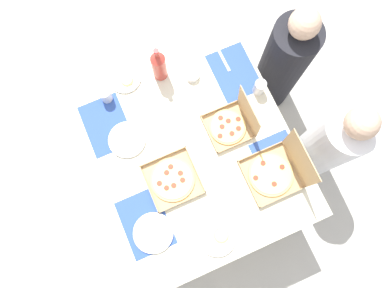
{
  "coord_description": "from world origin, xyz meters",
  "views": [
    {
      "loc": [
        0.47,
        -0.2,
        2.92
      ],
      "look_at": [
        0.0,
        0.0,
        0.74
      ],
      "focal_mm": 34.12,
      "sensor_mm": 36.0,
      "label": 1
    }
  ],
  "objects_px": {
    "cup_clear_right": "(259,87)",
    "condiment_bowl": "(193,76)",
    "pizza_box_edge_far": "(232,124)",
    "diner_right_seat": "(326,145)",
    "diner_left_seat": "(282,64)",
    "plate_far_left": "(125,78)",
    "plate_near_left": "(217,237)",
    "plate_far_right": "(153,233)",
    "pizza_box_corner_left": "(277,171)",
    "soda_bottle": "(158,66)",
    "cup_spare": "(105,95)",
    "plate_middle": "(127,140)",
    "pizza_box_corner_right": "(172,179)"
  },
  "relations": [
    {
      "from": "cup_clear_right",
      "to": "diner_right_seat",
      "type": "distance_m",
      "value": 0.64
    },
    {
      "from": "pizza_box_corner_left",
      "to": "cup_spare",
      "type": "height_order",
      "value": "pizza_box_corner_left"
    },
    {
      "from": "pizza_box_corner_right",
      "to": "cup_spare",
      "type": "xyz_separation_m",
      "value": [
        -0.64,
        -0.18,
        0.04
      ]
    },
    {
      "from": "plate_near_left",
      "to": "diner_left_seat",
      "type": "height_order",
      "value": "diner_left_seat"
    },
    {
      "from": "condiment_bowl",
      "to": "cup_clear_right",
      "type": "bearing_deg",
      "value": 53.88
    },
    {
      "from": "pizza_box_corner_left",
      "to": "plate_middle",
      "type": "distance_m",
      "value": 0.93
    },
    {
      "from": "pizza_box_edge_far",
      "to": "pizza_box_corner_left",
      "type": "relative_size",
      "value": 0.86
    },
    {
      "from": "condiment_bowl",
      "to": "soda_bottle",
      "type": "bearing_deg",
      "value": -118.13
    },
    {
      "from": "diner_right_seat",
      "to": "plate_far_right",
      "type": "bearing_deg",
      "value": -86.82
    },
    {
      "from": "pizza_box_corner_left",
      "to": "pizza_box_corner_right",
      "type": "relative_size",
      "value": 1.13
    },
    {
      "from": "plate_middle",
      "to": "diner_right_seat",
      "type": "bearing_deg",
      "value": 67.11
    },
    {
      "from": "plate_middle",
      "to": "soda_bottle",
      "type": "bearing_deg",
      "value": 132.13
    },
    {
      "from": "plate_far_left",
      "to": "condiment_bowl",
      "type": "xyz_separation_m",
      "value": [
        0.16,
        0.4,
        0.01
      ]
    },
    {
      "from": "pizza_box_edge_far",
      "to": "diner_right_seat",
      "type": "distance_m",
      "value": 0.72
    },
    {
      "from": "pizza_box_corner_left",
      "to": "soda_bottle",
      "type": "relative_size",
      "value": 1.06
    },
    {
      "from": "pizza_box_corner_right",
      "to": "cup_clear_right",
      "type": "distance_m",
      "value": 0.79
    },
    {
      "from": "pizza_box_edge_far",
      "to": "cup_spare",
      "type": "height_order",
      "value": "pizza_box_edge_far"
    },
    {
      "from": "plate_far_right",
      "to": "cup_spare",
      "type": "relative_size",
      "value": 2.24
    },
    {
      "from": "soda_bottle",
      "to": "pizza_box_edge_far",
      "type": "bearing_deg",
      "value": 28.94
    },
    {
      "from": "diner_right_seat",
      "to": "cup_clear_right",
      "type": "bearing_deg",
      "value": -145.88
    },
    {
      "from": "soda_bottle",
      "to": "diner_right_seat",
      "type": "relative_size",
      "value": 0.28
    },
    {
      "from": "condiment_bowl",
      "to": "pizza_box_corner_right",
      "type": "bearing_deg",
      "value": -33.93
    },
    {
      "from": "pizza_box_edge_far",
      "to": "plate_far_right",
      "type": "bearing_deg",
      "value": -59.58
    },
    {
      "from": "pizza_box_corner_left",
      "to": "cup_clear_right",
      "type": "height_order",
      "value": "pizza_box_corner_left"
    },
    {
      "from": "cup_clear_right",
      "to": "condiment_bowl",
      "type": "distance_m",
      "value": 0.43
    },
    {
      "from": "pizza_box_corner_left",
      "to": "diner_right_seat",
      "type": "xyz_separation_m",
      "value": [
        -0.04,
        0.46,
        -0.28
      ]
    },
    {
      "from": "plate_middle",
      "to": "diner_left_seat",
      "type": "bearing_deg",
      "value": 96.76
    },
    {
      "from": "soda_bottle",
      "to": "diner_left_seat",
      "type": "xyz_separation_m",
      "value": [
        0.18,
        0.85,
        -0.36
      ]
    },
    {
      "from": "soda_bottle",
      "to": "cup_spare",
      "type": "height_order",
      "value": "soda_bottle"
    },
    {
      "from": "plate_near_left",
      "to": "condiment_bowl",
      "type": "xyz_separation_m",
      "value": [
        -0.97,
        0.27,
        0.01
      ]
    },
    {
      "from": "pizza_box_corner_right",
      "to": "plate_far_right",
      "type": "distance_m",
      "value": 0.33
    },
    {
      "from": "pizza_box_edge_far",
      "to": "pizza_box_corner_right",
      "type": "distance_m",
      "value": 0.5
    },
    {
      "from": "plate_near_left",
      "to": "condiment_bowl",
      "type": "bearing_deg",
      "value": 164.54
    },
    {
      "from": "pizza_box_corner_left",
      "to": "plate_far_right",
      "type": "height_order",
      "value": "pizza_box_corner_left"
    },
    {
      "from": "pizza_box_edge_far",
      "to": "plate_near_left",
      "type": "xyz_separation_m",
      "value": [
        0.58,
        -0.36,
        -0.04
      ]
    },
    {
      "from": "plate_far_right",
      "to": "plate_middle",
      "type": "bearing_deg",
      "value": 173.77
    },
    {
      "from": "pizza_box_edge_far",
      "to": "diner_left_seat",
      "type": "distance_m",
      "value": 0.72
    },
    {
      "from": "cup_spare",
      "to": "diner_right_seat",
      "type": "height_order",
      "value": "diner_right_seat"
    },
    {
      "from": "cup_spare",
      "to": "condiment_bowl",
      "type": "bearing_deg",
      "value": 81.45
    },
    {
      "from": "plate_far_right",
      "to": "soda_bottle",
      "type": "bearing_deg",
      "value": 155.15
    },
    {
      "from": "diner_left_seat",
      "to": "cup_clear_right",
      "type": "bearing_deg",
      "value": -61.88
    },
    {
      "from": "pizza_box_corner_left",
      "to": "plate_near_left",
      "type": "bearing_deg",
      "value": -66.87
    },
    {
      "from": "pizza_box_corner_right",
      "to": "plate_middle",
      "type": "height_order",
      "value": "pizza_box_corner_right"
    },
    {
      "from": "pizza_box_edge_far",
      "to": "plate_middle",
      "type": "height_order",
      "value": "pizza_box_edge_far"
    },
    {
      "from": "plate_middle",
      "to": "plate_far_right",
      "type": "xyz_separation_m",
      "value": [
        0.58,
        -0.06,
        -0.0
      ]
    },
    {
      "from": "plate_far_left",
      "to": "cup_clear_right",
      "type": "height_order",
      "value": "cup_clear_right"
    },
    {
      "from": "pizza_box_edge_far",
      "to": "cup_clear_right",
      "type": "distance_m",
      "value": 0.29
    },
    {
      "from": "pizza_box_corner_left",
      "to": "cup_spare",
      "type": "distance_m",
      "value": 1.14
    },
    {
      "from": "plate_middle",
      "to": "pizza_box_corner_left",
      "type": "bearing_deg",
      "value": 53.78
    },
    {
      "from": "soda_bottle",
      "to": "condiment_bowl",
      "type": "height_order",
      "value": "soda_bottle"
    }
  ]
}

